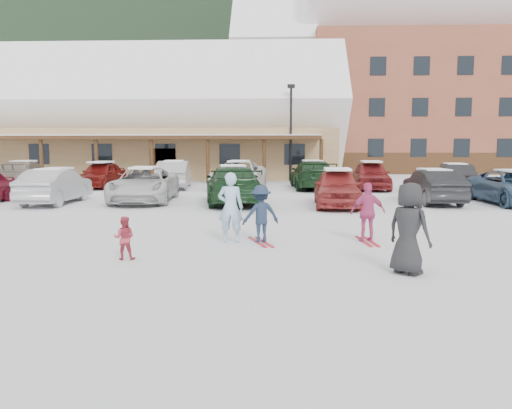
{
  "coord_description": "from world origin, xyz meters",
  "views": [
    {
      "loc": [
        0.79,
        -10.91,
        2.42
      ],
      "look_at": [
        0.3,
        1.0,
        1.0
      ],
      "focal_mm": 35.0,
      "sensor_mm": 36.0,
      "label": 1
    }
  ],
  "objects_px": {
    "day_lodge": "(151,125)",
    "parked_car_7": "(24,175)",
    "parked_car_1": "(55,186)",
    "parked_car_8": "(101,175)",
    "parked_car_10": "(239,175)",
    "child_magenta": "(368,212)",
    "child_navy": "(261,214)",
    "parked_car_4": "(337,188)",
    "adult_skier": "(231,207)",
    "bystander_dark": "(409,229)",
    "parked_car_12": "(371,175)",
    "alpine_hotel": "(419,79)",
    "parked_car_9": "(174,175)",
    "lamp_post": "(291,127)",
    "parked_car_5": "(433,186)",
    "parked_car_3": "(233,185)",
    "parked_car_2": "(144,185)",
    "parked_car_11": "(312,175)",
    "parked_car_13": "(455,177)",
    "toddler_red": "(124,238)"
  },
  "relations": [
    {
      "from": "parked_car_3",
      "to": "parked_car_11",
      "type": "bearing_deg",
      "value": -126.07
    },
    {
      "from": "day_lodge",
      "to": "parked_car_4",
      "type": "xyz_separation_m",
      "value": [
        12.19,
        -19.06,
        -3.2
      ]
    },
    {
      "from": "bystander_dark",
      "to": "toddler_red",
      "type": "bearing_deg",
      "value": 35.64
    },
    {
      "from": "child_magenta",
      "to": "parked_car_1",
      "type": "height_order",
      "value": "child_magenta"
    },
    {
      "from": "parked_car_10",
      "to": "parked_car_7",
      "type": "bearing_deg",
      "value": -173.15
    },
    {
      "from": "alpine_hotel",
      "to": "parked_car_8",
      "type": "bearing_deg",
      "value": -138.37
    },
    {
      "from": "bystander_dark",
      "to": "parked_car_1",
      "type": "height_order",
      "value": "bystander_dark"
    },
    {
      "from": "child_navy",
      "to": "parked_car_10",
      "type": "bearing_deg",
      "value": -102.64
    },
    {
      "from": "parked_car_8",
      "to": "parked_car_10",
      "type": "height_order",
      "value": "parked_car_10"
    },
    {
      "from": "lamp_post",
      "to": "parked_car_4",
      "type": "height_order",
      "value": "lamp_post"
    },
    {
      "from": "child_magenta",
      "to": "parked_car_11",
      "type": "xyz_separation_m",
      "value": [
        -0.31,
        15.29,
        0.03
      ]
    },
    {
      "from": "parked_car_2",
      "to": "parked_car_9",
      "type": "height_order",
      "value": "parked_car_9"
    },
    {
      "from": "parked_car_3",
      "to": "parked_car_11",
      "type": "relative_size",
      "value": 1.0
    },
    {
      "from": "parked_car_4",
      "to": "parked_car_7",
      "type": "bearing_deg",
      "value": 158.39
    },
    {
      "from": "child_navy",
      "to": "parked_car_4",
      "type": "xyz_separation_m",
      "value": [
        2.79,
        7.56,
        0.03
      ]
    },
    {
      "from": "day_lodge",
      "to": "parked_car_7",
      "type": "bearing_deg",
      "value": -110.57
    },
    {
      "from": "day_lodge",
      "to": "alpine_hotel",
      "type": "bearing_deg",
      "value": 23.33
    },
    {
      "from": "child_navy",
      "to": "parked_car_12",
      "type": "xyz_separation_m",
      "value": [
        5.56,
        15.29,
        0.05
      ]
    },
    {
      "from": "child_navy",
      "to": "parked_car_12",
      "type": "relative_size",
      "value": 0.32
    },
    {
      "from": "day_lodge",
      "to": "parked_car_3",
      "type": "relative_size",
      "value": 5.37
    },
    {
      "from": "parked_car_1",
      "to": "parked_car_2",
      "type": "distance_m",
      "value": 3.61
    },
    {
      "from": "parked_car_1",
      "to": "parked_car_5",
      "type": "relative_size",
      "value": 1.03
    },
    {
      "from": "child_navy",
      "to": "child_magenta",
      "type": "distance_m",
      "value": 2.68
    },
    {
      "from": "parked_car_8",
      "to": "parked_car_12",
      "type": "relative_size",
      "value": 0.96
    },
    {
      "from": "child_magenta",
      "to": "parked_car_13",
      "type": "height_order",
      "value": "child_magenta"
    },
    {
      "from": "alpine_hotel",
      "to": "parked_car_9",
      "type": "relative_size",
      "value": 6.73
    },
    {
      "from": "parked_car_2",
      "to": "parked_car_11",
      "type": "bearing_deg",
      "value": 36.57
    },
    {
      "from": "child_navy",
      "to": "parked_car_11",
      "type": "xyz_separation_m",
      "value": [
        2.37,
        15.5,
        0.06
      ]
    },
    {
      "from": "child_navy",
      "to": "child_magenta",
      "type": "relative_size",
      "value": 0.96
    },
    {
      "from": "day_lodge",
      "to": "parked_car_3",
      "type": "xyz_separation_m",
      "value": [
        7.98,
        -18.23,
        -3.16
      ]
    },
    {
      "from": "parked_car_10",
      "to": "parked_car_13",
      "type": "distance_m",
      "value": 11.85
    },
    {
      "from": "lamp_post",
      "to": "parked_car_5",
      "type": "distance_m",
      "value": 14.28
    },
    {
      "from": "parked_car_5",
      "to": "parked_car_10",
      "type": "relative_size",
      "value": 0.77
    },
    {
      "from": "parked_car_12",
      "to": "parked_car_7",
      "type": "bearing_deg",
      "value": -176.11
    },
    {
      "from": "adult_skier",
      "to": "bystander_dark",
      "type": "distance_m",
      "value": 4.67
    },
    {
      "from": "adult_skier",
      "to": "bystander_dark",
      "type": "relative_size",
      "value": 1.01
    },
    {
      "from": "parked_car_1",
      "to": "parked_car_4",
      "type": "distance_m",
      "value": 11.59
    },
    {
      "from": "parked_car_8",
      "to": "child_navy",
      "type": "bearing_deg",
      "value": -55.73
    },
    {
      "from": "parked_car_12",
      "to": "child_magenta",
      "type": "bearing_deg",
      "value": -97.52
    },
    {
      "from": "parked_car_13",
      "to": "parked_car_8",
      "type": "bearing_deg",
      "value": 8.14
    },
    {
      "from": "bystander_dark",
      "to": "parked_car_7",
      "type": "xyz_separation_m",
      "value": [
        -16.6,
        18.01,
        -0.1
      ]
    },
    {
      "from": "parked_car_13",
      "to": "child_magenta",
      "type": "bearing_deg",
      "value": 73.06
    },
    {
      "from": "child_magenta",
      "to": "parked_car_5",
      "type": "bearing_deg",
      "value": -122.34
    },
    {
      "from": "child_magenta",
      "to": "parked_car_7",
      "type": "relative_size",
      "value": 0.28
    },
    {
      "from": "parked_car_2",
      "to": "parked_car_5",
      "type": "height_order",
      "value": "parked_car_2"
    },
    {
      "from": "child_magenta",
      "to": "parked_car_2",
      "type": "distance_m",
      "value": 11.75
    },
    {
      "from": "parked_car_8",
      "to": "parked_car_7",
      "type": "bearing_deg",
      "value": -167.52
    },
    {
      "from": "parked_car_10",
      "to": "child_magenta",
      "type": "bearing_deg",
      "value": -68.39
    },
    {
      "from": "adult_skier",
      "to": "parked_car_3",
      "type": "xyz_separation_m",
      "value": [
        -0.67,
        8.36,
        -0.09
      ]
    },
    {
      "from": "parked_car_1",
      "to": "parked_car_8",
      "type": "relative_size",
      "value": 1.02
    }
  ]
}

